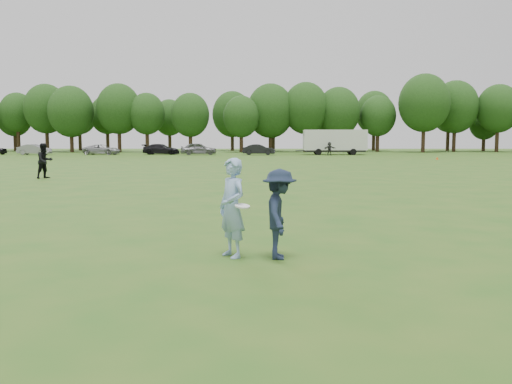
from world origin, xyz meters
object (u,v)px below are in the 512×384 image
(player_far_d, at_px, (329,149))
(cargo_trailer, at_px, (335,141))
(car_b, at_px, (34,150))
(defender, at_px, (279,214))
(player_far_a, at_px, (45,161))
(car_e, at_px, (199,149))
(car_c, at_px, (102,150))
(field_cone, at_px, (437,158))
(car_f, at_px, (259,150))
(thrower, at_px, (232,208))
(car_d, at_px, (161,149))

(player_far_d, xyz_separation_m, cargo_trailer, (0.96, 2.40, 0.94))
(car_b, bearing_deg, defender, -153.33)
(player_far_a, xyz_separation_m, car_e, (3.74, 40.13, -0.16))
(player_far_d, height_order, car_c, player_far_d)
(field_cone, bearing_deg, player_far_a, -139.06)
(car_b, relative_size, car_f, 1.00)
(thrower, bearing_deg, player_far_a, 174.44)
(cargo_trailer, bearing_deg, field_cone, -62.30)
(defender, xyz_separation_m, player_far_a, (-11.88, 19.33, 0.13))
(car_b, height_order, car_c, car_b)
(field_cone, bearing_deg, car_e, 150.12)
(thrower, xyz_separation_m, car_e, (-7.29, 59.32, -0.12))
(car_c, distance_m, car_d, 7.57)
(car_b, relative_size, cargo_trailer, 0.46)
(car_d, xyz_separation_m, car_e, (5.02, -1.39, 0.09))
(defender, bearing_deg, car_d, 14.50)
(field_cone, bearing_deg, car_f, 141.12)
(player_far_a, height_order, car_b, player_far_a)
(car_e, bearing_deg, car_b, 83.16)
(car_f, xyz_separation_m, field_cone, (17.89, -14.42, -0.53))
(player_far_a, distance_m, car_d, 41.54)
(defender, distance_m, car_f, 59.18)
(defender, xyz_separation_m, car_f, (-0.45, 59.18, -0.13))
(defender, relative_size, car_b, 0.39)
(field_cone, xyz_separation_m, cargo_trailer, (-8.14, 15.51, 1.63))
(car_e, bearing_deg, player_far_d, -102.44)
(car_b, relative_size, car_d, 0.87)
(car_b, bearing_deg, field_cone, -106.92)
(car_d, relative_size, cargo_trailer, 0.53)
(player_far_a, bearing_deg, player_far_d, 8.58)
(player_far_a, xyz_separation_m, car_c, (-8.83, 40.91, -0.29))
(thrower, height_order, car_e, thrower)
(car_e, relative_size, cargo_trailer, 0.51)
(car_d, bearing_deg, car_e, -101.79)
(car_f, bearing_deg, cargo_trailer, -80.60)
(car_b, height_order, car_d, car_d)
(car_b, bearing_deg, cargo_trailer, -88.18)
(defender, relative_size, field_cone, 5.41)
(player_far_d, bearing_deg, car_f, 153.09)
(player_far_d, xyz_separation_m, car_b, (-37.44, 1.57, -0.15))
(defender, bearing_deg, field_cone, -18.99)
(defender, distance_m, car_b, 66.18)
(car_f, height_order, cargo_trailer, cargo_trailer)
(car_d, bearing_deg, player_far_d, -94.19)
(thrower, bearing_deg, field_cone, 122.27)
(thrower, relative_size, field_cone, 6.03)
(car_c, height_order, car_d, car_d)
(car_d, relative_size, car_f, 1.15)
(thrower, height_order, field_cone, thrower)
(defender, height_order, car_f, defender)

